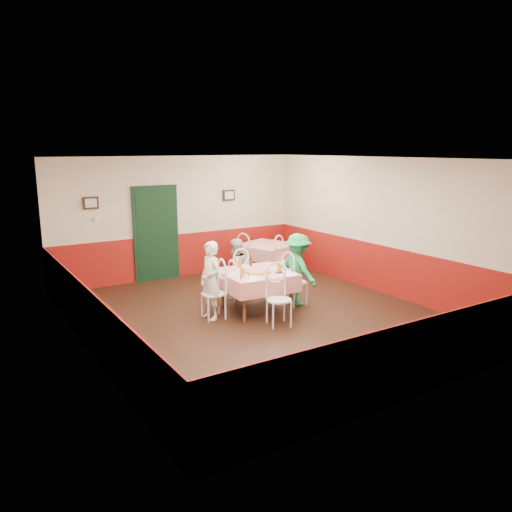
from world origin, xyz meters
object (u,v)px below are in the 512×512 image
chair_right (295,282)px  diner_right (298,269)px  chair_second_b (285,263)px  beer_bottle (251,261)px  chair_near (279,300)px  diner_far (235,269)px  glass_a (243,273)px  pizza (258,271)px  chair_left (213,294)px  main_table (256,292)px  chair_second_a (239,261)px  diner_left (210,281)px  glass_b (280,268)px  second_table (266,260)px  chair_far (236,277)px  glass_c (240,264)px  wallet (280,273)px

chair_right → diner_right: size_ratio=0.65×
chair_second_b → beer_bottle: 1.81m
chair_near → diner_far: (0.15, 1.74, 0.16)m
chair_near → glass_a: glass_a is taller
chair_second_b → pizza: size_ratio=1.97×
chair_left → beer_bottle: (0.98, 0.33, 0.42)m
chair_second_b → diner_far: (-1.53, -0.45, 0.16)m
chair_left → diner_far: bearing=137.6°
main_table → chair_second_a: 2.27m
chair_near → diner_right: diner_right is taller
chair_left → diner_left: size_ratio=0.65×
main_table → glass_b: size_ratio=7.81×
chair_right → beer_bottle: bearing=53.6°
chair_near → glass_a: bearing=131.3°
chair_left → chair_near: 1.20m
second_table → main_table: bearing=-127.5°
chair_near → diner_left: diner_left is taller
glass_a → diner_left: diner_left is taller
chair_far → beer_bottle: (0.06, -0.45, 0.42)m
chair_second_b → diner_right: bearing=-137.3°
chair_second_b → pizza: 2.15m
diner_left → chair_second_a: bearing=134.9°
chair_far → diner_right: (0.82, -0.92, 0.25)m
chair_near → pizza: chair_near is taller
chair_far → chair_second_b: same height
glass_b → glass_c: size_ratio=1.15×
chair_far → diner_left: 1.26m
chair_near → chair_second_b: bearing=66.8°
diner_left → beer_bottle: bearing=103.3°
chair_far → diner_right: bearing=128.4°
chair_near → diner_left: 1.26m
main_table → diner_far: size_ratio=1.00×
glass_a → wallet: glass_a is taller
chair_second_b → glass_a: 2.57m
chair_near → glass_a: (-0.33, 0.65, 0.39)m
chair_far → chair_second_a: size_ratio=1.00×
glass_c → chair_far: bearing=68.3°
glass_b → chair_left: bearing=164.3°
diner_left → diner_far: diner_left is taller
pizza → glass_c: bearing=102.8°
chair_right → diner_left: (-1.74, 0.15, 0.25)m
beer_bottle → wallet: (0.16, -0.74, -0.10)m
glass_c → diner_right: 1.12m
chair_right → wallet: 0.70m
chair_second_a → diner_far: size_ratio=0.74×
wallet → main_table: bearing=135.3°
second_table → glass_b: bearing=-118.2°
pizza → beer_bottle: beer_bottle is taller
chair_left → diner_right: 1.77m
chair_far → pizza: chair_far is taller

